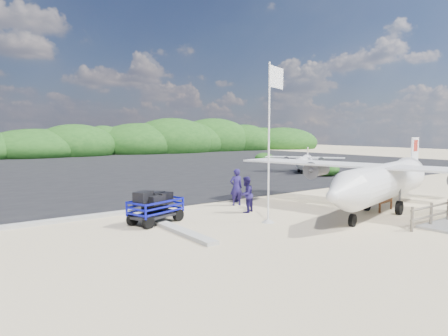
% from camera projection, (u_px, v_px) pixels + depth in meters
% --- Properties ---
extents(ground, '(160.00, 160.00, 0.00)m').
position_uv_depth(ground, '(270.00, 219.00, 18.10)').
color(ground, beige).
extents(asphalt_apron, '(90.00, 50.00, 0.04)m').
position_uv_depth(asphalt_apron, '(77.00, 169.00, 42.23)').
color(asphalt_apron, '#B2B2B2').
rests_on(asphalt_apron, ground).
extents(lagoon, '(9.00, 7.00, 0.40)m').
position_uv_depth(lagoon, '(52.00, 245.00, 14.02)').
color(lagoon, '#B2B2B2').
rests_on(lagoon, ground).
extents(vegetation_band, '(124.00, 8.00, 4.40)m').
position_uv_depth(vegetation_band, '(30.00, 157.00, 62.34)').
color(vegetation_band, '#B2B2B2').
rests_on(vegetation_band, ground).
extents(fence, '(6.40, 2.00, 1.10)m').
position_uv_depth(fence, '(448.00, 222.00, 17.60)').
color(fence, '#B2B2B2').
rests_on(fence, ground).
extents(baggage_cart, '(2.81, 2.11, 1.25)m').
position_uv_depth(baggage_cart, '(156.00, 223.00, 17.30)').
color(baggage_cart, '#0B0FB2').
rests_on(baggage_cart, ground).
extents(flagpole, '(1.49, 1.03, 6.90)m').
position_uv_depth(flagpole, '(268.00, 222.00, 17.44)').
color(flagpole, white).
rests_on(flagpole, ground).
extents(signboard, '(1.50, 0.35, 1.23)m').
position_uv_depth(signboard, '(385.00, 211.00, 19.94)').
color(signboard, brown).
rests_on(signboard, ground).
extents(crew_a, '(0.81, 0.62, 1.98)m').
position_uv_depth(crew_a, '(236.00, 187.00, 21.38)').
color(crew_a, '#1D154F').
rests_on(crew_a, ground).
extents(crew_b, '(1.07, 0.97, 1.78)m').
position_uv_depth(crew_b, '(246.00, 194.00, 19.53)').
color(crew_b, '#1D154F').
rests_on(crew_b, ground).
extents(crew_c, '(0.97, 0.68, 1.52)m').
position_uv_depth(crew_c, '(237.00, 188.00, 22.53)').
color(crew_c, '#1D154F').
rests_on(crew_c, ground).
extents(aircraft_large, '(18.58, 18.58, 4.59)m').
position_uv_depth(aircraft_large, '(214.00, 169.00, 41.76)').
color(aircraft_large, '#B2B2B2').
rests_on(aircraft_large, ground).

